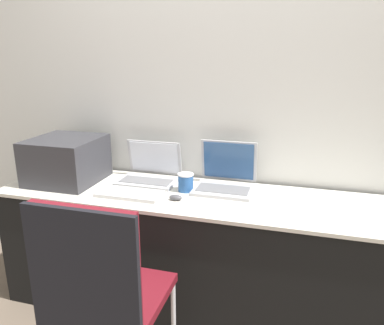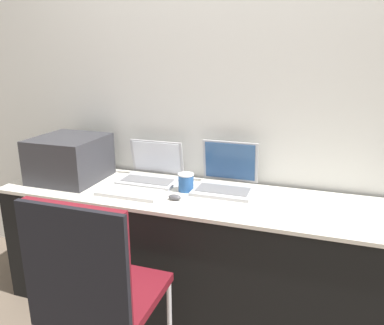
{
  "view_description": "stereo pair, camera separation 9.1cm",
  "coord_description": "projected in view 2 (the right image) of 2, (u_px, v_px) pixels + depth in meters",
  "views": [
    {
      "loc": [
        0.42,
        -1.62,
        1.5
      ],
      "look_at": [
        -0.13,
        0.31,
        0.91
      ],
      "focal_mm": 35.0,
      "sensor_mm": 36.0,
      "label": 1
    },
    {
      "loc": [
        0.51,
        -1.6,
        1.5
      ],
      "look_at": [
        -0.13,
        0.31,
        0.91
      ],
      "focal_mm": 35.0,
      "sensor_mm": 36.0,
      "label": 2
    }
  ],
  "objects": [
    {
      "name": "chair",
      "position": [
        92.0,
        283.0,
        1.52
      ],
      "size": [
        0.45,
        0.46,
        0.98
      ],
      "color": "maroon",
      "rests_on": "ground_plane"
    },
    {
      "name": "laptop_left",
      "position": [
        152.0,
        172.0,
        2.34
      ],
      "size": [
        0.35,
        0.28,
        0.24
      ],
      "color": "#B7B7BC",
      "rests_on": "table"
    },
    {
      "name": "printer",
      "position": [
        69.0,
        157.0,
        2.33
      ],
      "size": [
        0.4,
        0.41,
        0.27
      ],
      "color": "#333338",
      "rests_on": "table"
    },
    {
      "name": "laptop_right",
      "position": [
        226.0,
        179.0,
        2.19
      ],
      "size": [
        0.34,
        0.3,
        0.27
      ],
      "color": "#B7B7BC",
      "rests_on": "table"
    },
    {
      "name": "wall_back",
      "position": [
        230.0,
        88.0,
        2.23
      ],
      "size": [
        8.0,
        0.05,
        2.6
      ],
      "color": "silver",
      "rests_on": "ground_plane"
    },
    {
      "name": "coffee_cup",
      "position": [
        186.0,
        182.0,
        2.16
      ],
      "size": [
        0.09,
        0.09,
        0.1
      ],
      "color": "#285699",
      "rests_on": "table"
    },
    {
      "name": "mouse",
      "position": [
        175.0,
        197.0,
        2.03
      ],
      "size": [
        0.07,
        0.04,
        0.03
      ],
      "color": "#4C4C51",
      "rests_on": "table"
    },
    {
      "name": "external_keyboard",
      "position": [
        130.0,
        193.0,
        2.11
      ],
      "size": [
        0.37,
        0.16,
        0.02
      ],
      "color": "silver",
      "rests_on": "table"
    },
    {
      "name": "table",
      "position": [
        212.0,
        255.0,
        2.18
      ],
      "size": [
        2.5,
        0.58,
        0.73
      ],
      "color": "black",
      "rests_on": "ground_plane"
    }
  ]
}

